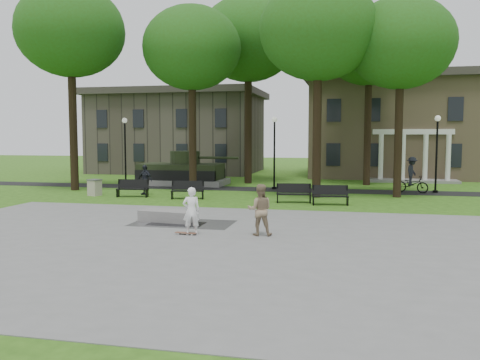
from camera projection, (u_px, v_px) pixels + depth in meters
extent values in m
plane|color=#2B5313|center=(219.00, 219.00, 21.45)|extent=(120.00, 120.00, 0.00)
cube|color=gray|center=(180.00, 243.00, 16.59)|extent=(22.00, 16.00, 0.02)
cube|color=black|center=(266.00, 189.00, 33.13)|extent=(44.00, 2.60, 0.01)
cube|color=#9E8460|center=(406.00, 130.00, 44.25)|extent=(16.00, 11.00, 8.00)
cube|color=#38332D|center=(407.00, 80.00, 43.88)|extent=(17.00, 12.00, 0.60)
cube|color=silver|center=(413.00, 132.00, 38.92)|extent=(6.00, 0.30, 0.40)
cube|color=#4C443D|center=(179.00, 135.00, 49.28)|extent=(15.00, 10.00, 7.20)
cylinder|color=black|center=(73.00, 120.00, 32.39)|extent=(0.52, 0.52, 8.96)
ellipsoid|color=#265313|center=(70.00, 31.00, 31.90)|extent=(6.80, 6.80, 5.78)
cylinder|color=black|center=(192.00, 128.00, 32.28)|extent=(0.48, 0.48, 8.00)
ellipsoid|color=#265313|center=(192.00, 48.00, 31.85)|extent=(6.20, 6.20, 5.27)
cylinder|color=black|center=(317.00, 124.00, 28.61)|extent=(0.50, 0.50, 8.32)
ellipsoid|color=#265313|center=(318.00, 30.00, 28.16)|extent=(6.60, 6.60, 5.61)
cylinder|color=black|center=(399.00, 130.00, 28.64)|extent=(0.46, 0.46, 7.68)
ellipsoid|color=#265313|center=(401.00, 43.00, 28.23)|extent=(6.00, 6.00, 5.10)
cylinder|color=black|center=(248.00, 120.00, 37.04)|extent=(0.54, 0.54, 9.28)
ellipsoid|color=#265313|center=(248.00, 39.00, 36.54)|extent=(7.20, 7.20, 6.12)
cylinder|color=black|center=(368.00, 124.00, 35.73)|extent=(0.50, 0.50, 8.64)
ellipsoid|color=#265313|center=(369.00, 46.00, 35.26)|extent=(6.40, 6.40, 5.44)
cylinder|color=black|center=(125.00, 154.00, 35.37)|extent=(0.12, 0.12, 4.40)
sphere|color=silver|center=(125.00, 121.00, 35.17)|extent=(0.36, 0.36, 0.36)
cylinder|color=black|center=(126.00, 185.00, 35.56)|extent=(0.32, 0.32, 0.16)
cylinder|color=black|center=(274.00, 156.00, 33.12)|extent=(0.12, 0.12, 4.40)
sphere|color=silver|center=(275.00, 119.00, 32.91)|extent=(0.36, 0.36, 0.36)
cylinder|color=black|center=(274.00, 188.00, 33.30)|extent=(0.32, 0.32, 0.16)
cylinder|color=black|center=(436.00, 157.00, 30.97)|extent=(0.12, 0.12, 4.40)
sphere|color=silver|center=(438.00, 118.00, 30.77)|extent=(0.36, 0.36, 0.36)
cylinder|color=black|center=(435.00, 192.00, 31.16)|extent=(0.32, 0.32, 0.16)
cube|color=gray|center=(181.00, 182.00, 36.45)|extent=(6.50, 3.40, 0.40)
cube|color=#242D18|center=(181.00, 171.00, 36.38)|extent=(5.80, 2.80, 1.10)
cube|color=black|center=(175.00, 176.00, 35.09)|extent=(5.80, 0.35, 0.70)
cube|color=black|center=(187.00, 173.00, 37.71)|extent=(5.80, 0.35, 0.70)
cylinder|color=#242D18|center=(185.00, 157.00, 36.23)|extent=(2.10, 2.10, 0.90)
cylinder|color=#242D18|center=(216.00, 158.00, 35.74)|extent=(3.20, 0.18, 0.18)
cube|color=black|center=(176.00, 224.00, 20.08)|extent=(2.20, 1.20, 0.00)
cube|color=gray|center=(167.00, 216.00, 20.69)|extent=(2.32, 1.29, 0.45)
cube|color=brown|center=(186.00, 234.00, 17.90)|extent=(0.79, 0.27, 0.07)
imported|color=white|center=(191.00, 211.00, 17.83)|extent=(0.72, 0.60, 1.69)
imported|color=#967F61|center=(260.00, 210.00, 17.70)|extent=(0.96, 0.80, 1.81)
imported|color=#20222B|center=(145.00, 180.00, 30.13)|extent=(1.13, 0.75, 1.78)
imported|color=black|center=(412.00, 184.00, 31.20)|extent=(2.13, 1.40, 1.06)
imported|color=#20222B|center=(412.00, 171.00, 31.13)|extent=(1.03, 1.30, 1.76)
cube|color=black|center=(132.00, 189.00, 28.99)|extent=(1.84, 0.68, 0.05)
cube|color=black|center=(134.00, 184.00, 29.18)|extent=(1.80, 0.39, 0.50)
cube|color=black|center=(119.00, 193.00, 29.19)|extent=(0.12, 0.45, 0.45)
cube|color=black|center=(146.00, 193.00, 28.83)|extent=(0.12, 0.45, 0.45)
cube|color=black|center=(187.00, 191.00, 28.06)|extent=(1.85, 0.78, 0.05)
cube|color=black|center=(189.00, 185.00, 28.25)|extent=(1.80, 0.49, 0.50)
cube|color=black|center=(173.00, 195.00, 28.26)|extent=(0.14, 0.45, 0.45)
cube|color=black|center=(202.00, 195.00, 27.89)|extent=(0.14, 0.45, 0.45)
cube|color=black|center=(294.00, 194.00, 26.47)|extent=(1.85, 0.70, 0.05)
cube|color=black|center=(294.00, 188.00, 26.66)|extent=(1.80, 0.41, 0.50)
cube|color=black|center=(278.00, 198.00, 26.67)|extent=(0.12, 0.45, 0.45)
cube|color=black|center=(310.00, 199.00, 26.31)|extent=(0.12, 0.45, 0.45)
cube|color=black|center=(330.00, 196.00, 25.58)|extent=(1.84, 0.69, 0.05)
cube|color=black|center=(331.00, 190.00, 25.77)|extent=(1.80, 0.40, 0.50)
cube|color=black|center=(313.00, 200.00, 25.78)|extent=(0.12, 0.45, 0.45)
cube|color=black|center=(347.00, 201.00, 25.42)|extent=(0.12, 0.45, 0.45)
cube|color=#C0B59E|center=(95.00, 188.00, 29.67)|extent=(0.74, 0.74, 0.90)
cube|color=#4C4C4C|center=(94.00, 180.00, 29.63)|extent=(0.81, 0.81, 0.06)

